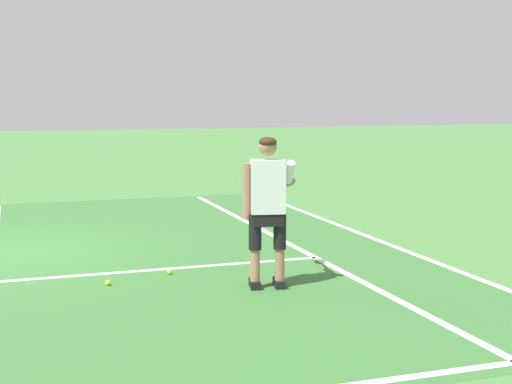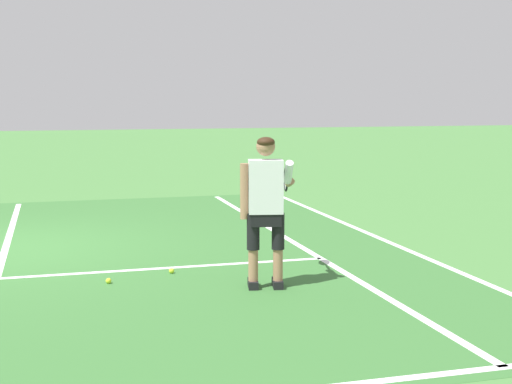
{
  "view_description": "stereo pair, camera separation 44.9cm",
  "coord_description": "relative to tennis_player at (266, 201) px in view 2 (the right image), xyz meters",
  "views": [
    {
      "loc": [
        0.27,
        -10.65,
        2.13
      ],
      "look_at": [
        2.97,
        -2.69,
        1.05
      ],
      "focal_mm": 51.03,
      "sensor_mm": 36.0,
      "label": 1
    },
    {
      "loc": [
        0.7,
        -10.78,
        2.13
      ],
      "look_at": [
        2.97,
        -2.69,
        1.05
      ],
      "focal_mm": 51.03,
      "sensor_mm": 36.0,
      "label": 2
    }
  ],
  "objects": [
    {
      "name": "line_doubles_right",
      "position": [
        2.51,
        2.39,
        -0.99
      ],
      "size": [
        0.1,
        10.53,
        0.01
      ],
      "primitive_type": "cube",
      "color": "white",
      "rests_on": "ground"
    },
    {
      "name": "line_centre_service",
      "position": [
        -2.98,
        4.45,
        -0.99
      ],
      "size": [
        0.1,
        6.4,
        0.01
      ],
      "primitive_type": "cube",
      "color": "white",
      "rests_on": "ground"
    },
    {
      "name": "tennis_player",
      "position": [
        0.0,
        0.0,
        0.0
      ],
      "size": [
        0.81,
        1.07,
        1.71
      ],
      "color": "black",
      "rests_on": "ground"
    },
    {
      "name": "ground_plane",
      "position": [
        -2.98,
        3.06,
        -0.99
      ],
      "size": [
        80.0,
        80.0,
        0.0
      ],
      "primitive_type": "plane",
      "color": "#477F3D"
    },
    {
      "name": "line_singles_right",
      "position": [
        1.13,
        2.39,
        -0.99
      ],
      "size": [
        0.1,
        10.53,
        0.01
      ],
      "primitive_type": "cube",
      "color": "white",
      "rests_on": "ground"
    },
    {
      "name": "tennis_ball_near_feet",
      "position": [
        -0.93,
        0.96,
        -0.96
      ],
      "size": [
        0.07,
        0.07,
        0.07
      ],
      "primitive_type": "sphere",
      "color": "#CCE02D",
      "rests_on": "ground"
    },
    {
      "name": "tennis_ball_by_baseline",
      "position": [
        -1.71,
        0.67,
        -0.96
      ],
      "size": [
        0.07,
        0.07,
        0.07
      ],
      "primitive_type": "sphere",
      "color": "#CCE02D",
      "rests_on": "ground"
    },
    {
      "name": "court_inner_surface",
      "position": [
        -2.98,
        2.39,
        -0.99
      ],
      "size": [
        10.98,
        10.93,
        0.0
      ],
      "primitive_type": "cube",
      "color": "#387033",
      "rests_on": "ground"
    }
  ]
}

